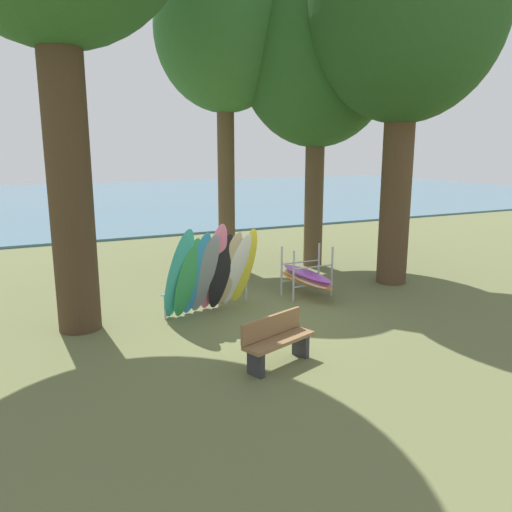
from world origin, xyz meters
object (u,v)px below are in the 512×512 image
Objects in this scene: leaning_board_pile at (212,272)px; board_storage_rack at (306,276)px; tree_mid_behind at (317,56)px; tree_far_left_back at (224,32)px; park_bench at (277,339)px; tree_foreground_right at (406,10)px.

board_storage_rack is at bearing 7.24° from leaning_board_pile.
tree_far_left_back is at bearing 156.94° from tree_mid_behind.
tree_far_left_back reaches higher than park_bench.
leaning_board_pile is 2.68m from board_storage_rack.
tree_foreground_right reaches higher than park_bench.
tree_far_left_back is 9.88m from park_bench.
board_storage_rack is at bearing -124.88° from tree_mid_behind.
tree_foreground_right is 1.11× the size of tree_mid_behind.
tree_far_left_back is (-2.49, 1.06, 0.64)m from tree_mid_behind.
tree_mid_behind is at bearing 53.29° from park_bench.
board_storage_rack is at bearing -177.91° from tree_foreground_right.
tree_far_left_back is at bearing 97.81° from board_storage_rack.
tree_mid_behind is 6.71m from board_storage_rack.
park_bench is at bearing -106.17° from tree_far_left_back.
park_bench is (-4.57, -6.13, -5.81)m from tree_mid_behind.
tree_far_left_back is at bearing 131.64° from tree_foreground_right.
tree_far_left_back is 3.85× the size of leaning_board_pile.
tree_mid_behind is (-0.86, 2.70, -0.73)m from tree_foreground_right.
board_storage_rack is (2.62, 0.33, -0.46)m from leaning_board_pile.
tree_foreground_right is 4.11× the size of leaning_board_pile.
tree_foreground_right is at bearing 4.58° from leaning_board_pile.
tree_mid_behind is 3.71× the size of leaning_board_pile.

